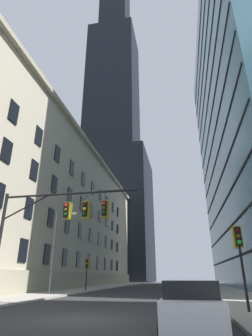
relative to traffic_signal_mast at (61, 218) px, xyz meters
name	(u,v)px	position (x,y,z in m)	size (l,w,h in m)	color
ground_plane	(80,321)	(2.82, -3.39, -4.96)	(102.00, 160.00, 0.10)	#28282B
station_building	(52,210)	(-14.18, 26.44, 7.23)	(12.67, 71.66, 24.33)	#B2A88E
dark_skyscraper	(113,119)	(-17.10, 77.13, 56.83)	(27.98, 27.98, 213.70)	black
traffic_signal_mast	(61,218)	(0.00, 0.00, 0.00)	(8.92, 0.63, 6.57)	black
traffic_light_near_right	(238,242)	(9.85, -0.79, -1.70)	(0.40, 0.63, 3.81)	black
traffic_light_far_left	(87,265)	(-4.18, 17.29, -2.01)	(0.40, 0.63, 3.45)	black
street_lamppost	(57,243)	(-4.86, 10.09, -0.23)	(2.28, 0.32, 7.61)	#47474C
parked_car	(191,305)	(7.28, -5.25, -4.16)	(1.90, 4.43, 1.50)	silver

